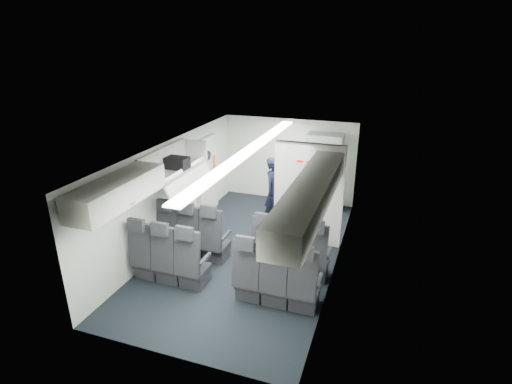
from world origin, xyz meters
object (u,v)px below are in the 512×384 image
Objects in this scene: galley_unit at (323,172)px; carry_on_bag at (177,164)px; seat_row_front at (240,246)px; seat_row_mid at (220,272)px; boarding_door at (207,175)px; flight_attendant at (274,191)px.

galley_unit is 3.83m from carry_on_bag.
seat_row_front and seat_row_mid have the same top height.
galley_unit is at bearing 73.72° from seat_row_front.
seat_row_front is at bearing -106.28° from galley_unit.
boarding_door is 1.94m from carry_on_bag.
galley_unit reaches higher than flight_attendant.
flight_attendant is (0.07, 2.89, 0.39)m from seat_row_mid.
galley_unit is 1.20× the size of flight_attendant.
carry_on_bag is at bearing -82.09° from boarding_door.
carry_on_bag is (-1.40, 0.35, 1.37)m from seat_row_front.
seat_row_front is 1.00× the size of seat_row_mid.
flight_attendant reaches higher than seat_row_front.
seat_row_front is 3.43m from galley_unit.
carry_on_bag reaches higher than galley_unit.
galley_unit is 1.55m from flight_attendant.
seat_row_front is 7.82× the size of carry_on_bag.
seat_row_mid is (0.00, -0.90, 0.00)m from seat_row_front.
flight_attendant is (0.07, 1.99, 0.39)m from seat_row_front.
boarding_door reaches higher than seat_row_front.
carry_on_bag is (-1.40, 1.25, 1.37)m from seat_row_mid.
galley_unit is 2.84m from boarding_door.
seat_row_mid is 3.45m from boarding_door.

